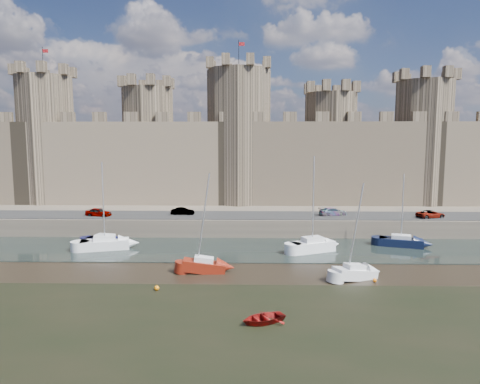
{
  "coord_description": "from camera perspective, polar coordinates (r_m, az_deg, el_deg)",
  "views": [
    {
      "loc": [
        3.86,
        -27.47,
        13.3
      ],
      "look_at": [
        2.78,
        22.0,
        7.4
      ],
      "focal_mm": 32.0,
      "sensor_mm": 36.0,
      "label": 1
    }
  ],
  "objects": [
    {
      "name": "car_3",
      "position": [
        66.07,
        24.08,
        -2.72
      ],
      "size": [
        4.38,
        2.95,
        1.11
      ],
      "primitive_type": "imported",
      "rotation": [
        0.0,
        0.0,
        1.87
      ],
      "color": "gray",
      "rests_on": "quay"
    },
    {
      "name": "car_1",
      "position": [
        63.27,
        -7.66,
        -2.58
      ],
      "size": [
        3.42,
        1.31,
        1.11
      ],
      "primitive_type": "imported",
      "rotation": [
        0.0,
        0.0,
        1.53
      ],
      "color": "gray",
      "rests_on": "quay"
    },
    {
      "name": "sailboat_5",
      "position": [
        43.54,
        15.02,
        -10.27
      ],
      "size": [
        4.66,
        3.31,
        9.39
      ],
      "rotation": [
        0.0,
        0.0,
        0.42
      ],
      "color": "silver",
      "rests_on": "ground"
    },
    {
      "name": "sailboat_4",
      "position": [
        44.3,
        -4.82,
        -9.68
      ],
      "size": [
        4.44,
        1.94,
        10.17
      ],
      "rotation": [
        0.0,
        0.0,
        0.06
      ],
      "color": "maroon",
      "rests_on": "ground"
    },
    {
      "name": "sailboat_1",
      "position": [
        56.87,
        -17.59,
        -6.24
      ],
      "size": [
        5.2,
        2.94,
        9.82
      ],
      "rotation": [
        0.0,
        0.0,
        -0.22
      ],
      "color": "black",
      "rests_on": "ground"
    },
    {
      "name": "sailboat_0",
      "position": [
        55.4,
        -17.57,
        -6.53
      ],
      "size": [
        6.14,
        3.74,
        10.74
      ],
      "rotation": [
        0.0,
        0.0,
        0.28
      ],
      "color": "silver",
      "rests_on": "ground"
    },
    {
      "name": "dinghy_4",
      "position": [
        32.82,
        3.08,
        -16.45
      ],
      "size": [
        4.09,
        3.67,
        0.7
      ],
      "primitive_type": "imported",
      "rotation": [
        1.57,
        0.0,
        5.18
      ],
      "color": "maroon",
      "rests_on": "ground"
    },
    {
      "name": "buoy_1",
      "position": [
        39.89,
        -11.04,
        -12.46
      ],
      "size": [
        0.46,
        0.46,
        0.46
      ],
      "primitive_type": "sphere",
      "color": "orange",
      "rests_on": "ground"
    },
    {
      "name": "car_0",
      "position": [
        64.81,
        -18.35,
        -2.58
      ],
      "size": [
        3.94,
        2.23,
        1.26
      ],
      "primitive_type": "imported",
      "rotation": [
        0.0,
        0.0,
        1.36
      ],
      "color": "gray",
      "rests_on": "quay"
    },
    {
      "name": "road",
      "position": [
        62.52,
        -2.31,
        -3.11
      ],
      "size": [
        160.0,
        7.0,
        0.1
      ],
      "primitive_type": "cube",
      "color": "black",
      "rests_on": "quay"
    },
    {
      "name": "car_2",
      "position": [
        63.69,
        12.31,
        -2.58
      ],
      "size": [
        4.39,
        2.6,
        1.19
      ],
      "primitive_type": "imported",
      "rotation": [
        0.0,
        0.0,
        1.81
      ],
      "color": "gray",
      "rests_on": "quay"
    },
    {
      "name": "sailboat_2",
      "position": [
        52.44,
        9.63,
        -6.99
      ],
      "size": [
        5.69,
        4.01,
        11.46
      ],
      "rotation": [
        0.0,
        0.0,
        0.41
      ],
      "color": "white",
      "rests_on": "ground"
    },
    {
      "name": "sailboat_3",
      "position": [
        58.09,
        20.67,
        -6.15
      ],
      "size": [
        5.6,
        3.58,
        9.17
      ],
      "rotation": [
        0.0,
        0.0,
        -0.32
      ],
      "color": "black",
      "rests_on": "ground"
    },
    {
      "name": "ground",
      "position": [
        30.76,
        -6.43,
        -18.86
      ],
      "size": [
        160.0,
        160.0,
        0.0
      ],
      "primitive_type": "plane",
      "color": "black",
      "rests_on": "ground"
    },
    {
      "name": "buoy_3",
      "position": [
        43.26,
        17.52,
        -11.16
      ],
      "size": [
        0.39,
        0.39,
        0.39
      ],
      "primitive_type": "sphere",
      "color": "orange",
      "rests_on": "ground"
    },
    {
      "name": "castle",
      "position": [
        75.62,
        -2.17,
        5.56
      ],
      "size": [
        108.5,
        11.0,
        29.0
      ],
      "color": "#42382B",
      "rests_on": "quay"
    },
    {
      "name": "quay",
      "position": [
        88.38,
        -1.27,
        -1.04
      ],
      "size": [
        160.0,
        60.0,
        2.5
      ],
      "primitive_type": "cube",
      "color": "#4C443A",
      "rests_on": "ground"
    },
    {
      "name": "water_channel",
      "position": [
        53.29,
        -2.97,
        -7.62
      ],
      "size": [
        160.0,
        12.0,
        0.08
      ],
      "primitive_type": "cube",
      "color": "black",
      "rests_on": "ground"
    }
  ]
}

